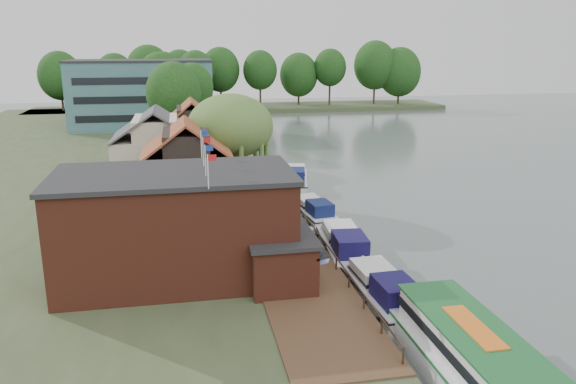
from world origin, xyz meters
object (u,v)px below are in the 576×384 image
cottage_b (157,149)px  umbrella_2 (298,237)px  willow (231,146)px  swan (445,340)px  umbrella_1 (298,255)px  tour_boat (479,364)px  pub (207,224)px  cruiser_1 (344,242)px  hotel_block (142,94)px  umbrella_3 (284,227)px  umbrella_0 (313,269)px  cruiser_0 (383,287)px  cottage_a (187,167)px  cottage_c (192,135)px  cruiser_2 (314,208)px  umbrella_4 (281,210)px  cruiser_3 (295,176)px

cottage_b → umbrella_2: bearing=-64.1°
willow → swan: bearing=-73.1°
umbrella_1 → willow: bearing=97.0°
umbrella_1 → tour_boat: umbrella_1 is taller
pub → cruiser_1: size_ratio=1.93×
willow → umbrella_2: willow is taller
swan → hotel_block: bearing=104.3°
tour_boat → umbrella_3: bearing=105.8°
pub → umbrella_0: pub is taller
umbrella_2 → cruiser_0: size_ratio=0.24×
umbrella_2 → cottage_a: bearing=122.4°
umbrella_1 → tour_boat: size_ratio=0.16×
cottage_c → umbrella_1: size_ratio=3.52×
umbrella_0 → umbrella_3: 8.61m
cruiser_2 → hotel_block: bearing=101.2°
cottage_c → cottage_a: bearing=-93.0°
umbrella_1 → hotel_block: bearing=101.1°
umbrella_4 → cruiser_2: bearing=46.4°
cottage_c → swan: (12.54, -43.83, -5.03)m
willow → tour_boat: bearing=-76.3°
willow → cruiser_0: size_ratio=1.04×
cottage_a → umbrella_4: bearing=-34.3°
cottage_c → cruiser_1: cottage_c is taller
umbrella_4 → swan: (5.81, -19.56, -2.07)m
hotel_block → umbrella_0: size_ratio=10.69×
cottage_a → umbrella_0: 20.02m
cruiser_2 → swan: cruiser_2 is taller
umbrella_4 → umbrella_0: bearing=-91.1°
cottage_a → cruiser_0: cottage_a is taller
willow → tour_boat: willow is taller
umbrella_3 → willow: bearing=100.3°
cruiser_3 → swan: bearing=-76.2°
hotel_block → umbrella_4: 63.20m
cruiser_0 → cruiser_1: (-0.10, 8.25, 0.04)m
umbrella_4 → cruiser_3: (4.64, 16.61, -1.05)m
cruiser_3 → umbrella_4: bearing=-93.6°
tour_boat → hotel_block: bearing=102.7°
cottage_c → umbrella_1: (6.05, -34.80, -2.96)m
umbrella_1 → cruiser_1: size_ratio=0.23×
willow → cruiser_2: (7.12, -6.18, -5.15)m
umbrella_0 → umbrella_1: 2.57m
umbrella_3 → tour_boat: bearing=-73.8°
willow → cottage_a: bearing=-132.0°
hotel_block → swan: 83.68m
cottage_b → willow: bearing=-33.7°
cruiser_0 → cruiser_2: (-0.14, 18.39, -0.15)m
willow → umbrella_1: willow is taller
willow → cruiser_2: willow is taller
cottage_a → willow: 6.80m
umbrella_0 → cruiser_2: bearing=76.4°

